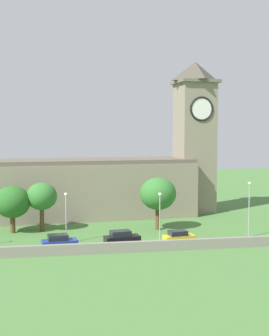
# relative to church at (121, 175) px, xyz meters

# --- Properties ---
(ground_plane) EXTENTS (200.00, 200.00, 0.00)m
(ground_plane) POSITION_rel_church_xyz_m (1.24, -7.06, -6.95)
(ground_plane) COLOR #477538
(church) EXTENTS (38.19, 14.02, 27.06)m
(church) POSITION_rel_church_xyz_m (0.00, 0.00, 0.00)
(church) COLOR gray
(church) RESTS_ON ground
(quay_barrier) EXTENTS (58.39, 0.70, 1.27)m
(quay_barrier) POSITION_rel_church_xyz_m (1.24, -25.16, -6.31)
(quay_barrier) COLOR gray
(quay_barrier) RESTS_ON ground
(car_blue) EXTENTS (4.59, 2.72, 1.90)m
(car_blue) POSITION_rel_church_xyz_m (-10.90, -22.53, -5.99)
(car_blue) COLOR #233D9E
(car_blue) RESTS_ON ground
(car_black) EXTENTS (4.76, 2.71, 1.93)m
(car_black) POSITION_rel_church_xyz_m (-2.97, -21.69, -5.97)
(car_black) COLOR black
(car_black) RESTS_ON ground
(car_yellow) EXTENTS (4.28, 2.51, 1.76)m
(car_yellow) POSITION_rel_church_xyz_m (4.45, -22.18, -6.06)
(car_yellow) COLOR gold
(car_yellow) RESTS_ON ground
(streetlamp_west_mid) EXTENTS (0.44, 0.44, 6.66)m
(streetlamp_west_mid) POSITION_rel_church_xyz_m (-9.95, -19.38, -2.47)
(streetlamp_west_mid) COLOR #9EA0A5
(streetlamp_west_mid) RESTS_ON ground
(streetlamp_central) EXTENTS (0.44, 0.44, 6.50)m
(streetlamp_central) POSITION_rel_church_xyz_m (2.36, -20.24, -2.56)
(streetlamp_central) COLOR #9EA0A5
(streetlamp_central) RESTS_ON ground
(streetlamp_east_mid) EXTENTS (0.44, 0.44, 7.70)m
(streetlamp_east_mid) POSITION_rel_church_xyz_m (14.89, -20.29, -1.87)
(streetlamp_east_mid) COLOR #9EA0A5
(streetlamp_east_mid) RESTS_ON ground
(tree_churchyard) EXTENTS (5.16, 5.16, 6.83)m
(tree_churchyard) POSITION_rel_church_xyz_m (-17.41, -11.75, -2.47)
(tree_churchyard) COLOR brown
(tree_churchyard) RESTS_ON ground
(tree_by_tower) EXTENTS (4.48, 4.48, 7.17)m
(tree_by_tower) POSITION_rel_church_xyz_m (-13.28, -11.33, -1.84)
(tree_by_tower) COLOR brown
(tree_by_tower) RESTS_ON ground
(tree_riverside_east) EXTENTS (5.36, 5.36, 7.82)m
(tree_riverside_east) POSITION_rel_church_xyz_m (3.69, -13.23, -1.59)
(tree_riverside_east) COLOR brown
(tree_riverside_east) RESTS_ON ground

